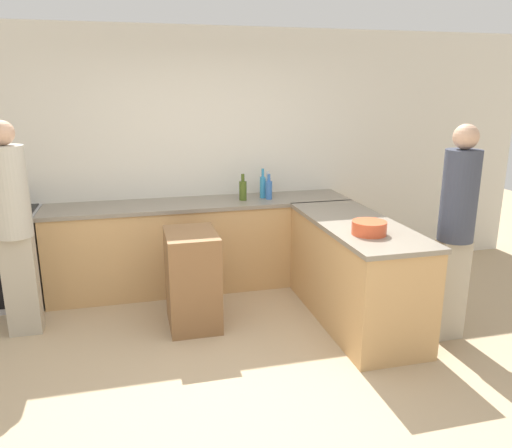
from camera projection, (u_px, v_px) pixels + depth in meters
The scene contains 13 objects.
ground_plane at pixel (240, 380), 3.68m from camera, with size 14.00×14.00×0.00m, color tan.
wall_back at pixel (195, 158), 5.40m from camera, with size 8.00×0.06×2.70m.
counter_back at pixel (202, 244), 5.33m from camera, with size 3.16×0.63×0.93m.
counter_peninsula at pixel (355, 272), 4.54m from camera, with size 0.69×1.75×0.93m.
range_oven at pixel (6, 258), 4.88m from camera, with size 0.68×0.59×0.95m.
island_table at pixel (192, 279), 4.45m from camera, with size 0.44×0.60×0.87m.
mixing_bowl at pixel (369, 228), 4.04m from camera, with size 0.28×0.28×0.11m.
water_bottle_blue at pixel (269, 189), 5.30m from camera, with size 0.07×0.07×0.27m.
dish_soap_bottle at pixel (263, 186), 5.35m from camera, with size 0.06×0.06×0.32m.
vinegar_bottle_clear at pixel (268, 186), 5.46m from camera, with size 0.08×0.08×0.27m.
olive_oil_bottle at pixel (243, 190), 5.25m from camera, with size 0.08×0.08×0.28m.
person_by_range at pixel (13, 221), 4.14m from camera, with size 0.30×0.30×1.84m.
person_at_peninsula at pixel (456, 224), 4.07m from camera, with size 0.29×0.29×1.82m.
Camera 1 is at (-0.68, -3.17, 2.09)m, focal length 35.00 mm.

